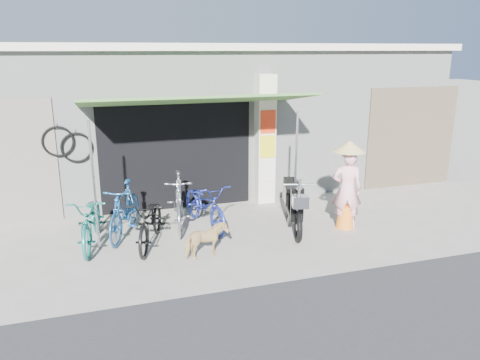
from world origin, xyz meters
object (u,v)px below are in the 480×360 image
object	(u,v)px
bike_teal	(92,220)
bike_navy	(205,204)
street_dog	(206,241)
bike_blue	(125,210)
bike_black	(151,221)
nun	(347,186)
bike_silver	(179,201)
moped	(293,203)

from	to	relation	value
bike_teal	bike_navy	bearing A→B (deg)	15.41
bike_teal	street_dog	world-z (taller)	bike_teal
bike_blue	bike_black	world-z (taller)	bike_blue
street_dog	nun	size ratio (longest dim) A/B	0.42
bike_silver	moped	bearing A→B (deg)	-7.13
bike_silver	nun	distance (m)	3.41
street_dog	nun	bearing A→B (deg)	-91.69
bike_silver	moped	distance (m)	2.32
bike_black	moped	world-z (taller)	moped
bike_silver	moped	world-z (taller)	moped
bike_teal	bike_silver	distance (m)	1.75
bike_teal	bike_navy	distance (m)	2.23
moped	nun	world-z (taller)	nun
bike_black	street_dog	bearing A→B (deg)	-26.03
bike_blue	bike_navy	bearing A→B (deg)	21.92
nun	bike_silver	bearing A→B (deg)	5.51
nun	moped	bearing A→B (deg)	5.44
nun	bike_blue	bearing A→B (deg)	11.70
bike_teal	bike_navy	world-z (taller)	bike_teal
bike_teal	bike_blue	distance (m)	0.67
bike_blue	street_dog	xyz separation A→B (m)	(1.27, -1.42, -0.22)
bike_blue	moped	size ratio (longest dim) A/B	0.90
bike_teal	moped	bearing A→B (deg)	4.26
bike_navy	moped	size ratio (longest dim) A/B	0.93
bike_teal	nun	xyz separation A→B (m)	(4.94, -0.58, 0.39)
bike_navy	bike_teal	bearing A→B (deg)	175.66
bike_navy	street_dog	xyz separation A→B (m)	(-0.32, -1.43, -0.17)
bike_teal	moped	size ratio (longest dim) A/B	0.96
bike_navy	street_dog	world-z (taller)	bike_navy
street_dog	bike_navy	bearing A→B (deg)	-24.90
bike_navy	street_dog	bearing A→B (deg)	-114.46
street_dog	moped	world-z (taller)	moped
bike_black	nun	world-z (taller)	nun
nun	street_dog	bearing A→B (deg)	33.32
bike_black	bike_navy	distance (m)	1.31
nun	bike_teal	bearing A→B (deg)	16.14
bike_blue	bike_silver	xyz separation A→B (m)	(1.09, 0.16, 0.03)
bike_silver	bike_navy	size ratio (longest dim) A/B	1.02
bike_blue	bike_navy	distance (m)	1.60
bike_navy	bike_blue	bearing A→B (deg)	168.75
bike_blue	moped	xyz separation A→B (m)	(3.30, -0.53, -0.02)
bike_teal	bike_silver	bearing A→B (deg)	22.27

